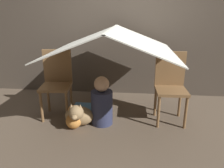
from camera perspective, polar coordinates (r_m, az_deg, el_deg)
The scene contains 9 objects.
ground_plane at distance 2.87m, azimuth -0.48°, elevation -11.12°, with size 8.80×8.80×0.00m, color brown.
wall_back at distance 3.77m, azimuth 1.68°, elevation 15.94°, with size 7.00×0.05×2.50m.
chair_left at distance 3.11m, azimuth -14.23°, elevation 0.87°, with size 0.43×0.43×0.92m.
chair_right at distance 2.97m, azimuth 15.03°, elevation -0.04°, with size 0.40×0.40×0.92m.
sheet_canopy at distance 2.74m, azimuth 0.00°, elevation 11.24°, with size 1.54×1.50×0.30m.
person_front at distance 2.84m, azimuth -2.64°, elevation -5.13°, with size 0.28×0.28×0.65m.
dog at distance 2.84m, azimuth -8.74°, elevation -8.01°, with size 0.37×0.39×0.36m.
floor_cushion at distance 3.23m, azimuth -6.81°, elevation -6.71°, with size 0.37×0.30×0.10m.
plush_toy at distance 2.83m, azimuth -10.00°, elevation -8.97°, with size 0.20×0.20×0.31m.
Camera 1 is at (0.28, -2.48, 1.42)m, focal length 35.00 mm.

